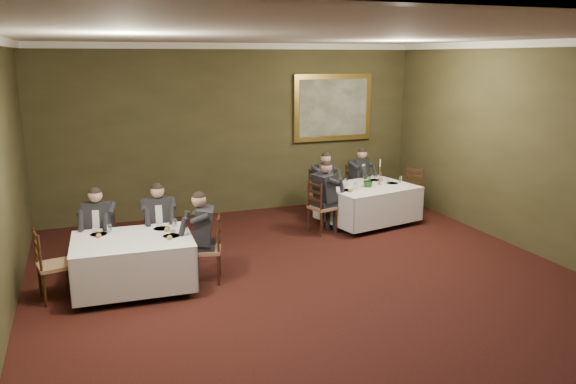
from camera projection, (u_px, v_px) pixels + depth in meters
ground at (335, 305)px, 7.51m from camera, size 10.00×10.00×0.00m
ceiling at (341, 34)px, 6.68m from camera, size 8.00×10.00×0.10m
back_wall at (235, 130)px, 11.65m from camera, size 8.00×0.10×3.50m
crown_molding at (341, 39)px, 6.69m from camera, size 8.00×10.00×0.12m
table_main at (368, 201)px, 11.08m from camera, size 1.98×1.66×0.67m
table_second at (133, 260)px, 7.92m from camera, size 1.71×1.33×0.67m
chair_main_backleft at (322, 203)px, 11.61m from camera, size 0.56×0.55×1.00m
diner_main_backleft at (322, 192)px, 11.55m from camera, size 0.54×0.59×1.35m
chair_main_backright at (357, 197)px, 12.10m from camera, size 0.57×0.56×1.00m
diner_main_backright at (358, 187)px, 12.03m from camera, size 0.56×0.60×1.35m
chair_main_endleft at (322, 218)px, 10.55m from camera, size 0.52×0.53×1.00m
diner_main_endleft at (323, 206)px, 10.50m from camera, size 0.57×0.51×1.35m
chair_main_endright at (408, 202)px, 11.69m from camera, size 0.57×0.58×1.00m
chair_sec_backleft at (102, 254)px, 8.61m from camera, size 0.54×0.53×1.00m
diner_sec_backleft at (100, 240)px, 8.55m from camera, size 0.52×0.57×1.35m
chair_sec_backright at (160, 248)px, 8.88m from camera, size 0.47×0.45×1.00m
diner_sec_backright at (160, 235)px, 8.81m from camera, size 0.44×0.50×1.35m
chair_sec_endright at (207, 262)px, 8.27m from camera, size 0.53×0.54×1.00m
diner_sec_endright at (206, 248)px, 8.22m from camera, size 0.57×0.52×1.35m
chair_sec_endleft at (55, 279)px, 7.64m from camera, size 0.50×0.52×1.00m
centerpiece at (369, 179)px, 10.89m from camera, size 0.30×0.27×0.31m
candlestick at (380, 175)px, 11.11m from camera, size 0.08×0.08×0.52m
place_setting_table_main at (340, 183)px, 11.10m from camera, size 0.33×0.31×0.14m
place_setting_table_second at (102, 231)px, 8.07m from camera, size 0.33×0.31×0.14m
painting at (333, 108)px, 12.24m from camera, size 1.81×0.09×1.44m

